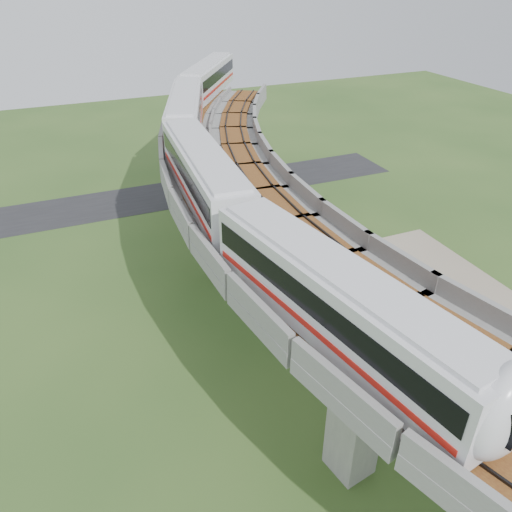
# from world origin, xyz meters

# --- Properties ---
(ground) EXTENTS (160.00, 160.00, 0.00)m
(ground) POSITION_xyz_m (0.00, 0.00, 0.00)
(ground) COLOR #315220
(ground) RESTS_ON ground
(dirt_lot) EXTENTS (18.00, 26.00, 0.04)m
(dirt_lot) POSITION_xyz_m (14.00, -2.00, 0.02)
(dirt_lot) COLOR gray
(dirt_lot) RESTS_ON ground
(asphalt_road) EXTENTS (60.00, 8.00, 0.03)m
(asphalt_road) POSITION_xyz_m (0.00, 30.00, 0.01)
(asphalt_road) COLOR #232326
(asphalt_road) RESTS_ON ground
(viaduct) EXTENTS (19.58, 73.98, 11.40)m
(viaduct) POSITION_xyz_m (3.84, 0.00, 9.05)
(viaduct) COLOR #99968E
(viaduct) RESTS_ON ground
(metro_train) EXTENTS (17.04, 60.21, 3.64)m
(metro_train) POSITION_xyz_m (1.39, 11.13, 12.31)
(metro_train) COLOR silver
(metro_train) RESTS_ON ground
(fence) EXTENTS (3.87, 38.73, 1.50)m
(fence) POSITION_xyz_m (9.75, 0.00, 0.75)
(fence) COLOR #2D382D
(fence) RESTS_ON ground
(tree_0) EXTENTS (1.88, 1.88, 2.41)m
(tree_0) POSITION_xyz_m (12.25, 23.06, 1.61)
(tree_0) COLOR #382314
(tree_0) RESTS_ON ground
(tree_1) EXTENTS (2.12, 2.12, 2.65)m
(tree_1) POSITION_xyz_m (7.98, 12.28, 1.74)
(tree_1) COLOR #382314
(tree_1) RESTS_ON ground
(tree_2) EXTENTS (2.79, 2.79, 3.51)m
(tree_2) POSITION_xyz_m (6.22, 2.34, 2.32)
(tree_2) COLOR #382314
(tree_2) RESTS_ON ground
(tree_3) EXTENTS (3.04, 3.04, 3.48)m
(tree_3) POSITION_xyz_m (7.75, -7.17, 2.19)
(tree_3) COLOR #382314
(tree_3) RESTS_ON ground
(car_white) EXTENTS (3.18, 3.22, 1.10)m
(car_white) POSITION_xyz_m (8.74, -11.07, 0.59)
(car_white) COLOR silver
(car_white) RESTS_ON dirt_lot
(car_red) EXTENTS (3.11, 2.82, 1.03)m
(car_red) POSITION_xyz_m (17.44, -3.48, 0.55)
(car_red) COLOR maroon
(car_red) RESTS_ON dirt_lot
(car_dark) EXTENTS (3.84, 1.94, 1.07)m
(car_dark) POSITION_xyz_m (10.80, 1.27, 0.57)
(car_dark) COLOR black
(car_dark) RESTS_ON dirt_lot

